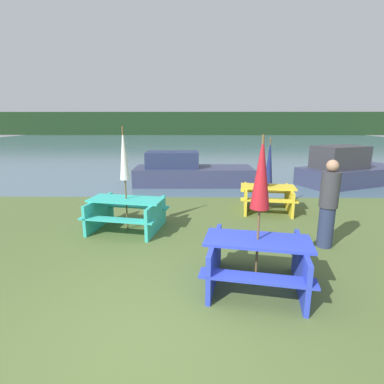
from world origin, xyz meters
name	(u,v)px	position (x,y,z in m)	size (l,w,h in m)	color
ground_plane	(149,339)	(0.00, 0.00, 0.00)	(60.00, 60.00, 0.00)	#516633
water	(192,143)	(0.00, 31.75, 0.00)	(60.00, 50.00, 0.00)	slate
far_treeline	(194,123)	(0.00, 51.75, 2.00)	(80.00, 1.60, 4.00)	#193319
picnic_table_blue	(257,258)	(1.49, 1.21, 0.46)	(1.81, 1.65, 0.78)	blue
picnic_table_teal	(127,211)	(-1.09, 3.70, 0.45)	(1.94, 1.67, 0.75)	#33B7A8
picnic_table_yellow	(267,196)	(2.58, 5.27, 0.44)	(1.69, 1.58, 0.72)	yellow
umbrella_crimson	(261,174)	(1.49, 1.21, 1.79)	(0.29, 0.29, 2.34)	brown
umbrella_navy	(269,161)	(2.58, 5.27, 1.43)	(0.23, 0.23, 2.09)	brown
umbrella_white	(124,155)	(-1.09, 3.70, 1.78)	(0.22, 0.22, 2.42)	brown
boat	(189,172)	(0.25, 8.90, 0.49)	(4.75, 1.80, 1.32)	#333856
boat_second	(349,171)	(6.70, 8.99, 0.57)	(4.79, 3.41, 1.57)	#333856
person	(328,204)	(3.20, 2.76, 0.90)	(0.36, 0.36, 1.80)	#283351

